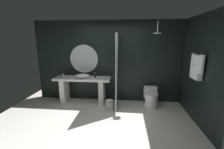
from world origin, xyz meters
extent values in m
plane|color=silver|center=(0.00, 0.00, 0.00)|extent=(5.76, 5.76, 0.00)
cube|color=black|center=(0.00, 1.90, 1.30)|extent=(4.80, 0.10, 2.60)
cube|color=black|center=(2.35, 0.76, 1.30)|extent=(0.10, 2.47, 2.60)
cube|color=silver|center=(-0.80, 1.55, 0.80)|extent=(1.77, 0.56, 0.06)
cube|color=silver|center=(-1.42, 1.55, 0.39)|extent=(0.15, 0.47, 0.77)
cube|color=silver|center=(-0.19, 1.55, 0.39)|extent=(0.15, 0.47, 0.77)
ellipsoid|color=white|center=(-0.80, 1.54, 0.89)|extent=(0.47, 0.39, 0.12)
cylinder|color=silver|center=(-0.80, 1.72, 0.94)|extent=(0.02, 0.02, 0.20)
cylinder|color=silver|center=(-0.80, 1.66, 1.03)|extent=(0.02, 0.11, 0.02)
cylinder|color=silver|center=(-1.45, 1.59, 0.89)|extent=(0.07, 0.07, 0.11)
cylinder|color=black|center=(-0.40, 1.60, 0.90)|extent=(0.05, 0.05, 0.13)
cylinder|color=silver|center=(-0.40, 1.60, 0.98)|extent=(0.03, 0.03, 0.02)
torus|color=silver|center=(-0.80, 1.81, 1.39)|extent=(0.92, 0.06, 0.92)
cylinder|color=#B2BCC1|center=(-0.80, 1.82, 1.39)|extent=(0.82, 0.01, 0.82)
cube|color=silver|center=(0.31, 1.29, 1.09)|extent=(0.02, 1.12, 2.18)
cylinder|color=silver|center=(1.39, 1.39, 2.34)|extent=(0.02, 0.02, 0.31)
cylinder|color=silver|center=(1.39, 1.39, 2.18)|extent=(0.21, 0.21, 0.02)
sphere|color=silver|center=(2.28, 0.67, 1.72)|extent=(0.04, 0.04, 0.04)
cube|color=white|center=(2.21, 0.67, 1.39)|extent=(0.12, 0.41, 0.57)
cylinder|color=white|center=(2.21, 0.44, 1.49)|extent=(0.10, 0.10, 0.41)
cylinder|color=white|center=(2.21, 0.89, 1.49)|extent=(0.10, 0.10, 0.41)
sphere|color=white|center=(2.13, 0.67, 1.41)|extent=(0.07, 0.07, 0.07)
cylinder|color=white|center=(1.34, 1.40, 0.21)|extent=(0.38, 0.38, 0.42)
ellipsoid|color=white|center=(1.34, 1.40, 0.43)|extent=(0.39, 0.43, 0.02)
cube|color=white|center=(1.34, 1.67, 0.39)|extent=(0.40, 0.17, 0.36)
cylinder|color=silver|center=(0.11, 1.10, 0.13)|extent=(0.22, 0.22, 0.26)
ellipsoid|color=silver|center=(0.11, 1.10, 0.28)|extent=(0.22, 0.22, 0.07)
camera|label=1|loc=(0.58, -3.00, 2.02)|focal=24.45mm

